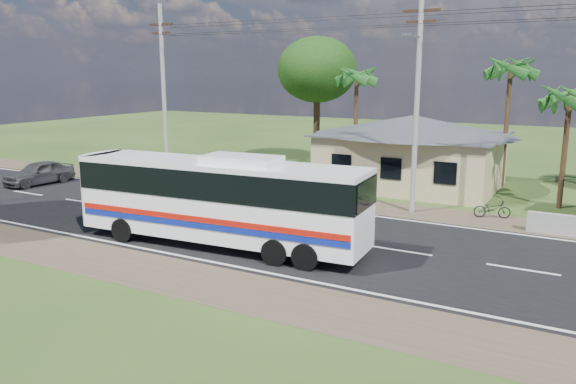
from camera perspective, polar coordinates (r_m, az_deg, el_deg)
name	(u,v)px	position (r m, az deg, el deg)	size (l,w,h in m)	color
ground	(300,236)	(24.42, 1.26, -4.46)	(120.00, 120.00, 0.00)	#2A4518
road	(300,235)	(24.42, 1.26, -4.44)	(120.00, 16.00, 0.03)	black
house	(413,144)	(35.43, 12.55, 4.80)	(12.40, 10.00, 5.00)	#C7B684
utility_poles	(410,97)	(28.47, 12.33, 9.42)	(32.80, 2.22, 11.00)	#9E9E99
palm_near	(570,97)	(31.82, 26.74, 8.57)	(2.80, 2.80, 6.70)	#47301E
palm_mid	(511,69)	(36.59, 21.70, 11.57)	(2.80, 2.80, 8.20)	#47301E
palm_far	(357,76)	(39.64, 7.00, 11.59)	(2.80, 2.80, 7.70)	#47301E
tree_behind_house	(317,70)	(43.09, 2.98, 12.27)	(6.00, 6.00, 9.61)	#47301E
coach_bus	(220,194)	(22.59, -6.93, -0.24)	(12.33, 3.42, 3.78)	white
motorcycle	(492,209)	(29.00, 20.02, -1.61)	(0.60, 1.73, 0.91)	black
small_car	(39,173)	(38.75, -23.97, 1.81)	(1.75, 4.36, 1.48)	#323235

